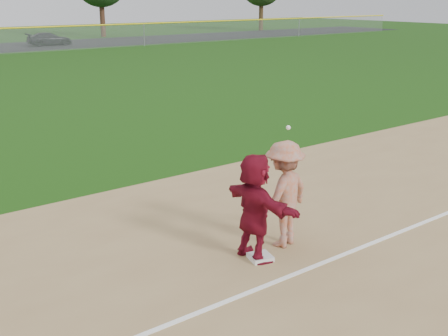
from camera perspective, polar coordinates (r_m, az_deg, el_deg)
ground at (r=10.44m, az=5.05°, el=-8.79°), size 160.00×160.00×0.00m
foul_line at (r=9.92m, az=8.21°, el=-10.22°), size 60.00×0.10×0.01m
first_base at (r=10.20m, az=3.70°, el=-9.03°), size 0.47×0.47×0.09m
base_runner at (r=9.89m, az=3.16°, el=-3.97°), size 0.59×1.82×1.95m
car_right at (r=55.92m, az=-17.33°, el=12.40°), size 4.15×1.87×1.18m
first_base_play at (r=10.45m, az=6.10°, el=-2.65°), size 1.44×1.02×2.33m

